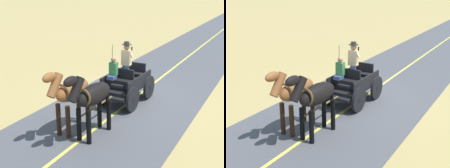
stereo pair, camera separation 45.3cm
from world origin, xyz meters
The scene contains 6 objects.
ground_plane centered at (0.00, 0.00, 0.00)m, with size 200.00×200.00×0.00m, color tan.
road_surface centered at (0.00, 0.00, 0.00)m, with size 5.34×160.00×0.01m, color #4C4C51.
road_centre_stripe centered at (0.00, 0.00, 0.01)m, with size 0.12×160.00×0.00m, color #DBCC4C.
horse_drawn_carriage centered at (0.16, 0.57, 0.82)m, with size 1.45×4.51×2.50m.
horse_near_side centered at (-0.19, 3.60, 1.32)m, with size 0.66×2.13×2.21m.
horse_off_side centered at (0.60, 3.59, 1.32)m, with size 0.57×2.13×2.21m.
Camera 2 is at (-5.23, 10.70, 4.66)m, focal length 49.56 mm.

